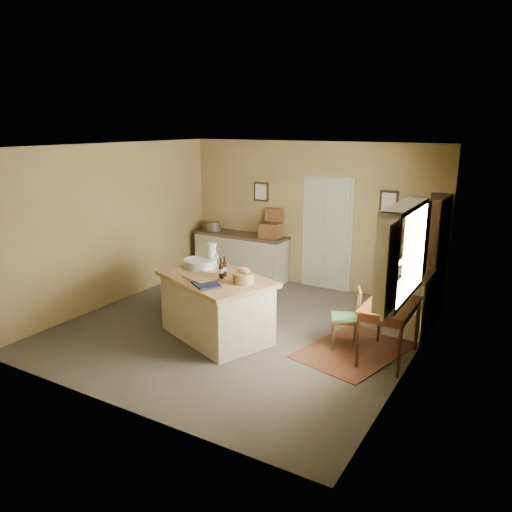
{
  "coord_description": "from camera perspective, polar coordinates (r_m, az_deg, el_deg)",
  "views": [
    {
      "loc": [
        3.74,
        -5.93,
        3.0
      ],
      "look_at": [
        0.24,
        0.08,
        1.15
      ],
      "focal_mm": 35.0,
      "sensor_mm": 36.0,
      "label": 1
    }
  ],
  "objects": [
    {
      "name": "ground",
      "position": [
        7.62,
        -1.86,
        -8.28
      ],
      "size": [
        5.0,
        5.0,
        0.0
      ],
      "primitive_type": "plane",
      "color": "#4F473C",
      "rests_on": "ground"
    },
    {
      "name": "wall_back",
      "position": [
        9.37,
        6.25,
        4.66
      ],
      "size": [
        5.0,
        0.1,
        2.7
      ],
      "primitive_type": "cube",
      "color": "#947B4A",
      "rests_on": "ground"
    },
    {
      "name": "wall_front",
      "position": [
        5.33,
        -16.43,
        -3.73
      ],
      "size": [
        5.0,
        0.1,
        2.7
      ],
      "primitive_type": "cube",
      "color": "#947B4A",
      "rests_on": "ground"
    },
    {
      "name": "wall_left",
      "position": [
        8.76,
        -15.95,
        3.47
      ],
      "size": [
        0.1,
        5.0,
        2.7
      ],
      "primitive_type": "cube",
      "color": "#947B4A",
      "rests_on": "ground"
    },
    {
      "name": "wall_right",
      "position": [
        6.27,
        17.77,
        -1.07
      ],
      "size": [
        0.1,
        5.0,
        2.7
      ],
      "primitive_type": "cube",
      "color": "#947B4A",
      "rests_on": "ground"
    },
    {
      "name": "ceiling",
      "position": [
        7.02,
        -2.05,
        12.44
      ],
      "size": [
        5.0,
        5.0,
        0.0
      ],
      "primitive_type": "plane",
      "color": "silver",
      "rests_on": "wall_back"
    },
    {
      "name": "door",
      "position": [
        9.26,
        8.1,
        2.62
      ],
      "size": [
        0.97,
        0.06,
        2.11
      ],
      "primitive_type": "cube",
      "color": "#A6AA8D",
      "rests_on": "ground"
    },
    {
      "name": "framed_prints",
      "position": [
        9.21,
        7.4,
        6.78
      ],
      "size": [
        2.82,
        0.02,
        0.38
      ],
      "color": "black",
      "rests_on": "ground"
    },
    {
      "name": "window",
      "position": [
        6.05,
        16.78,
        0.4
      ],
      "size": [
        0.25,
        1.99,
        1.12
      ],
      "color": "beige",
      "rests_on": "ground"
    },
    {
      "name": "work_island",
      "position": [
        7.21,
        -4.58,
        -5.61
      ],
      "size": [
        1.92,
        1.6,
        1.2
      ],
      "rotation": [
        0.0,
        0.0,
        -0.38
      ],
      "color": "beige",
      "rests_on": "ground"
    },
    {
      "name": "sideboard",
      "position": [
        9.91,
        -1.7,
        0.16
      ],
      "size": [
        1.92,
        0.55,
        1.18
      ],
      "color": "beige",
      "rests_on": "ground"
    },
    {
      "name": "rug",
      "position": [
        7.06,
        11.15,
        -10.51
      ],
      "size": [
        1.45,
        1.82,
        0.01
      ],
      "primitive_type": "cube",
      "rotation": [
        0.0,
        0.0,
        -0.24
      ],
      "color": "#552D18",
      "rests_on": "ground"
    },
    {
      "name": "writing_desk",
      "position": [
        6.68,
        15.09,
        -6.0
      ],
      "size": [
        0.61,
        0.99,
        0.82
      ],
      "color": "#37180B",
      "rests_on": "ground"
    },
    {
      "name": "desk_chair",
      "position": [
        6.99,
        10.12,
        -7.04
      ],
      "size": [
        0.51,
        0.51,
        0.83
      ],
      "primitive_type": null,
      "rotation": [
        0.0,
        0.0,
        0.41
      ],
      "color": "black",
      "rests_on": "ground"
    },
    {
      "name": "right_cabinet",
      "position": [
        7.84,
        17.32,
        -4.72
      ],
      "size": [
        0.56,
        1.01,
        0.99
      ],
      "color": "beige",
      "rests_on": "ground"
    },
    {
      "name": "shelving_unit",
      "position": [
        8.3,
        19.67,
        -0.19
      ],
      "size": [
        0.33,
        0.87,
        1.93
      ],
      "color": "black",
      "rests_on": "ground"
    }
  ]
}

